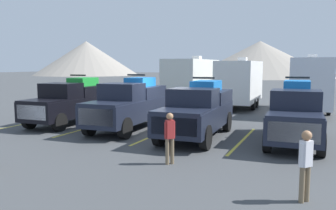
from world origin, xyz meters
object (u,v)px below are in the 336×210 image
Objects in this scene: pickup_truck_c at (198,109)px; pickup_truck_d at (296,113)px; camper_trailer_a at (192,79)px; camper_trailer_c at (311,82)px; pickup_truck_b at (129,104)px; pickup_truck_a at (70,101)px; person_c at (306,161)px; camper_trailer_b at (240,81)px; person_b at (170,135)px.

pickup_truck_d reaches higher than pickup_truck_c.
camper_trailer_a is 0.94× the size of camper_trailer_c.
pickup_truck_b reaches higher than pickup_truck_c.
pickup_truck_a is 13.56m from person_c.
pickup_truck_b is 0.96× the size of pickup_truck_c.
pickup_truck_d is 9.76m from camper_trailer_c.
pickup_truck_a is at bearing -140.23° from camper_trailer_c.
pickup_truck_b is at bearing -87.57° from camper_trailer_a.
person_c is at bearing -52.65° from pickup_truck_c.
camper_trailer_b reaches higher than person_b.
pickup_truck_d is at bearing 95.11° from person_c.
camper_trailer_b is at bearing -2.04° from camper_trailer_a.
person_c is (4.53, -5.93, -0.24)m from pickup_truck_c.
pickup_truck_c is at bearing -171.51° from pickup_truck_d.
pickup_truck_a is 0.65× the size of camper_trailer_a.
pickup_truck_b is 0.98× the size of pickup_truck_d.
pickup_truck_a is 3.29× the size of person_b.
person_c is at bearing -21.44° from person_b.
camper_trailer_a is at bearing 175.95° from camper_trailer_c.
camper_trailer_c is at bearing 39.77° from pickup_truck_a.
pickup_truck_c is at bearing -5.86° from pickup_truck_b.
pickup_truck_a is 12.36m from camper_trailer_b.
camper_trailer_b is at bearing 93.64° from person_b.
camper_trailer_a is at bearing 110.61° from pickup_truck_c.
camper_trailer_b is 4.36× the size of person_c.
pickup_truck_a reaches higher than person_c.
person_c is at bearing -62.87° from camper_trailer_a.
person_c reaches higher than person_b.
pickup_truck_a is at bearing -179.89° from pickup_truck_d.
person_b is (4.62, -15.26, -1.08)m from camper_trailer_a.
camper_trailer_c is at bearing 87.71° from pickup_truck_d.
pickup_truck_a is 15.25m from camper_trailer_c.
camper_trailer_b reaches higher than person_c.
person_c is (8.18, -6.31, -0.28)m from pickup_truck_b.
pickup_truck_d is 11.11m from camper_trailer_b.
camper_trailer_c is at bearing 90.69° from person_c.
camper_trailer_b is (-4.39, 10.18, 0.75)m from pickup_truck_d.
pickup_truck_c reaches higher than person_b.
pickup_truck_c is 10.81m from camper_trailer_b.
camper_trailer_b reaches higher than pickup_truck_c.
pickup_truck_d is (11.31, 0.02, -0.00)m from pickup_truck_a.
camper_trailer_a is at bearing 92.43° from pickup_truck_b.
camper_trailer_a is 3.66m from camper_trailer_b.
pickup_truck_d is (3.94, 0.59, -0.00)m from pickup_truck_c.
camper_trailer_a is (-0.45, 10.53, 0.78)m from pickup_truck_b.
pickup_truck_a is at bearing -107.56° from camper_trailer_a.
pickup_truck_d is at bearing 8.49° from pickup_truck_c.
person_b is 0.99× the size of person_c.
pickup_truck_c is (7.37, -0.57, 0.00)m from pickup_truck_a.
camper_trailer_c reaches higher than camper_trailer_b.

